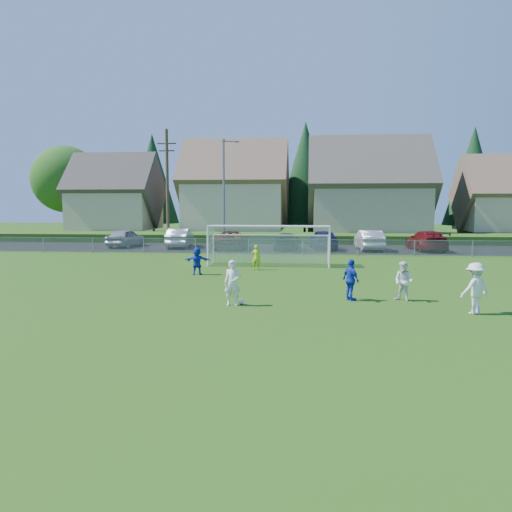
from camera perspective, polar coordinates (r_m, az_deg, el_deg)
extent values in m
plane|color=#193D0C|center=(15.23, -3.11, -8.41)|extent=(160.00, 160.00, 0.00)
plane|color=black|center=(42.30, 2.70, 0.88)|extent=(60.00, 60.00, 0.00)
cube|color=#1E420F|center=(49.74, 3.19, 2.10)|extent=(70.00, 6.00, 0.80)
sphere|color=white|center=(18.90, -1.73, -5.22)|extent=(0.22, 0.22, 0.22)
imported|color=white|center=(18.59, -2.70, -3.09)|extent=(0.63, 0.42, 1.70)
imported|color=white|center=(20.25, 16.51, -2.79)|extent=(0.96, 0.94, 1.56)
imported|color=white|center=(18.80, 23.75, -3.39)|extent=(1.32, 1.11, 1.78)
imported|color=#1433BD|center=(19.90, 10.79, -2.70)|extent=(0.82, 1.02, 1.62)
imported|color=#1433BD|center=(26.81, -6.75, -0.57)|extent=(1.38, 0.48, 1.47)
imported|color=#AFE01A|center=(28.55, 0.03, -0.16)|extent=(0.56, 0.41, 1.44)
imported|color=#95989C|center=(45.15, -14.68, 2.02)|extent=(2.41, 4.85, 1.59)
imported|color=#BABABA|center=(43.60, -8.67, 2.05)|extent=(2.19, 5.13, 1.65)
imported|color=#610B0F|center=(41.73, -2.85, 1.83)|extent=(2.56, 5.41, 1.49)
imported|color=black|center=(41.10, 3.52, 1.67)|extent=(2.08, 4.76, 1.36)
imported|color=#19154A|center=(41.64, 7.70, 1.88)|extent=(2.47, 5.01, 1.64)
imported|color=#B2B2B2|center=(41.67, 12.79, 1.78)|extent=(2.02, 5.07, 1.64)
imported|color=#660B0E|center=(42.57, 18.90, 1.67)|extent=(2.64, 5.67, 1.60)
cylinder|color=white|center=(30.28, -5.52, 1.12)|extent=(0.12, 0.12, 2.44)
cylinder|color=white|center=(29.71, 8.42, 0.99)|extent=(0.12, 0.12, 2.44)
cylinder|color=white|center=(29.69, 1.39, 3.41)|extent=(7.30, 0.12, 0.12)
cylinder|color=white|center=(32.06, -4.89, 0.82)|extent=(0.08, 0.08, 1.80)
cylinder|color=white|center=(31.53, 8.26, 0.70)|extent=(0.08, 0.08, 1.80)
cylinder|color=white|center=(31.52, 1.64, 2.40)|extent=(7.30, 0.08, 0.08)
cube|color=silver|center=(31.59, 1.63, 0.77)|extent=(7.30, 0.02, 1.80)
cube|color=silver|center=(31.16, -5.20, 1.26)|extent=(0.02, 1.80, 2.44)
cube|color=silver|center=(30.61, 8.34, 1.14)|extent=(0.02, 1.80, 2.44)
cube|color=silver|center=(30.59, 1.52, 3.49)|extent=(7.30, 1.80, 0.02)
cube|color=gray|center=(36.74, 2.24, 1.93)|extent=(52.00, 0.03, 0.03)
cube|color=gray|center=(36.78, 2.23, 1.04)|extent=(52.00, 0.02, 1.14)
cylinder|color=gray|center=(36.78, 2.23, 1.04)|extent=(0.06, 0.06, 1.20)
cylinder|color=slate|center=(41.14, -3.70, 7.00)|extent=(0.18, 0.18, 9.00)
cylinder|color=slate|center=(41.36, -3.04, 12.97)|extent=(1.20, 0.12, 0.12)
cube|color=slate|center=(41.27, -2.19, 12.92)|extent=(0.36, 0.18, 0.12)
cylinder|color=#473321|center=(43.23, -10.09, 7.53)|extent=(0.26, 0.26, 10.00)
cube|color=#473321|center=(43.51, -10.18, 12.54)|extent=(1.60, 0.10, 0.10)
cube|color=#473321|center=(43.44, -10.16, 11.75)|extent=(1.30, 0.10, 0.10)
cube|color=tan|center=(60.82, -15.72, 5.10)|extent=(9.00, 8.00, 4.50)
pyramid|color=#423D38|center=(61.10, -15.90, 11.36)|extent=(9.90, 8.80, 4.41)
cube|color=#C6B58E|center=(58.17, -2.36, 5.78)|extent=(11.00, 9.00, 5.50)
pyramid|color=brown|center=(58.64, -2.40, 13.34)|extent=(12.10, 9.90, 4.96)
cube|color=tan|center=(56.96, 12.66, 5.38)|extent=(12.00, 10.00, 5.00)
pyramid|color=#4C473F|center=(57.46, 12.85, 13.40)|extent=(13.20, 11.00, 5.52)
cube|color=tan|center=(61.52, 26.59, 4.47)|extent=(9.00, 8.00, 4.00)
pyramid|color=brown|center=(61.75, 26.88, 10.42)|extent=(9.90, 8.80, 4.41)
cylinder|color=#382616|center=(67.76, -20.77, 4.10)|extent=(0.36, 0.36, 3.96)
sphere|color=#2B5B19|center=(67.80, -20.92, 8.19)|extent=(8.36, 8.36, 8.36)
cylinder|color=#382616|center=(67.77, -11.60, 3.20)|extent=(0.30, 0.30, 1.20)
cone|color=#143819|center=(67.77, -11.72, 8.66)|extent=(6.76, 6.76, 11.70)
cylinder|color=#382616|center=(66.45, -3.07, 3.26)|extent=(0.30, 0.30, 1.20)
cone|color=#143819|center=(66.44, -3.10, 8.44)|extent=(6.24, 6.24, 10.80)
cylinder|color=#382616|center=(62.65, 5.58, 3.08)|extent=(0.30, 0.30, 1.20)
cone|color=#143819|center=(62.68, 5.65, 9.39)|extent=(7.28, 7.28, 12.60)
cylinder|color=#382616|center=(65.32, 14.43, 4.25)|extent=(0.36, 0.36, 3.96)
sphere|color=#2B5B19|center=(65.36, 14.55, 8.49)|extent=(8.36, 8.36, 8.36)
cylinder|color=#382616|center=(65.67, 23.33, 2.75)|extent=(0.30, 0.30, 1.20)
cone|color=#143819|center=(65.67, 23.57, 8.37)|extent=(6.76, 6.76, 11.70)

